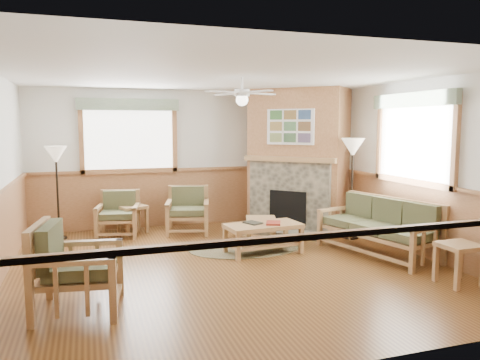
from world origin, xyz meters
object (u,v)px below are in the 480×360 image
object	(u,v)px
armchair_back_left	(118,214)
floor_lamp_right	(352,188)
end_table_sofa	(459,264)
coffee_table	(263,238)
armchair_back_right	(188,210)
end_table_chairs	(133,219)
floor_lamp_left	(58,193)
sofa	(378,227)
footstool	(261,230)
armchair_left	(78,267)

from	to	relation	value
armchair_back_left	floor_lamp_right	bearing A→B (deg)	-8.34
end_table_sofa	coffee_table	bearing A→B (deg)	130.79
armchair_back_right	end_table_chairs	bearing A→B (deg)	176.04
armchair_back_right	armchair_back_left	bearing A→B (deg)	-172.49
floor_lamp_left	sofa	bearing A→B (deg)	-29.04
end_table_chairs	floor_lamp_right	size ratio (longest dim) A/B	0.29
floor_lamp_left	armchair_back_right	bearing A→B (deg)	-6.63
armchair_back_right	coffee_table	size ratio (longest dim) A/B	0.73
armchair_back_left	end_table_sofa	size ratio (longest dim) A/B	1.54
end_table_chairs	end_table_sofa	distance (m)	5.58
armchair_back_left	armchair_back_right	bearing A→B (deg)	5.16
coffee_table	footstool	bearing A→B (deg)	66.84
armchair_back_left	armchair_back_right	size ratio (longest dim) A/B	0.95
end_table_chairs	floor_lamp_left	distance (m)	1.41
sofa	footstool	bearing A→B (deg)	-145.42
armchair_back_right	end_table_sofa	bearing A→B (deg)	-40.80
end_table_chairs	armchair_back_right	bearing A→B (deg)	-18.53
end_table_sofa	armchair_back_right	bearing A→B (deg)	124.63
footstool	armchair_back_right	bearing A→B (deg)	132.93
footstool	floor_lamp_right	size ratio (longest dim) A/B	0.28
sofa	footstool	world-z (taller)	sofa
armchair_left	end_table_chairs	distance (m)	3.73
footstool	floor_lamp_right	world-z (taller)	floor_lamp_right
footstool	end_table_chairs	bearing A→B (deg)	144.38
armchair_back_right	floor_lamp_right	world-z (taller)	floor_lamp_right
armchair_back_right	footstool	world-z (taller)	armchair_back_right
footstool	floor_lamp_right	xyz separation A→B (m)	(1.64, -0.20, 0.68)
floor_lamp_left	floor_lamp_right	xyz separation A→B (m)	(4.95, -1.59, 0.07)
sofa	armchair_back_left	xyz separation A→B (m)	(-3.76, 2.54, -0.03)
armchair_back_right	floor_lamp_left	size ratio (longest dim) A/B	0.52
floor_lamp_left	end_table_sofa	bearing A→B (deg)	-39.95
armchair_back_left	end_table_chairs	bearing A→B (deg)	44.44
floor_lamp_right	floor_lamp_left	bearing A→B (deg)	162.25
sofa	floor_lamp_left	distance (m)	5.47
armchair_left	coffee_table	world-z (taller)	armchair_left
floor_lamp_left	end_table_chairs	bearing A→B (deg)	2.86
coffee_table	sofa	bearing A→B (deg)	-26.56
armchair_back_left	armchair_back_right	xyz separation A→B (m)	(1.25, -0.16, 0.02)
sofa	end_table_sofa	distance (m)	1.52
sofa	armchair_back_right	bearing A→B (deg)	-148.15
armchair_left	floor_lamp_right	xyz separation A→B (m)	(4.57, 1.96, 0.41)
armchair_back_right	floor_lamp_left	world-z (taller)	floor_lamp_left
armchair_left	end_table_sofa	bearing A→B (deg)	-88.70
armchair_back_left	coffee_table	bearing A→B (deg)	-30.06
armchair_back_right	sofa	bearing A→B (deg)	-29.06
end_table_sofa	floor_lamp_right	distance (m)	2.64
armchair_back_left	armchair_left	size ratio (longest dim) A/B	0.83
armchair_left	end_table_sofa	world-z (taller)	armchair_left
armchair_left	coffee_table	distance (m)	3.14
armchair_back_right	footstool	bearing A→B (deg)	-32.51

